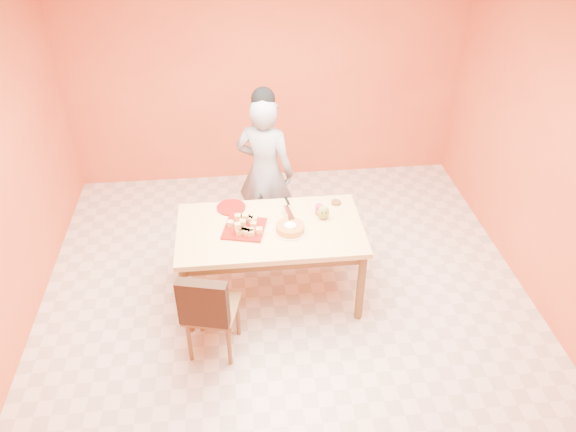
{
  "coord_description": "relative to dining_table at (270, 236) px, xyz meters",
  "views": [
    {
      "loc": [
        -0.39,
        -3.57,
        3.61
      ],
      "look_at": [
        0.02,
        0.3,
        0.88
      ],
      "focal_mm": 35.0,
      "sensor_mm": 36.0,
      "label": 1
    }
  ],
  "objects": [
    {
      "name": "floor",
      "position": [
        0.13,
        -0.32,
        -0.67
      ],
      "size": [
        5.0,
        5.0,
        0.0
      ],
      "primitive_type": "plane",
      "color": "silver",
      "rests_on": "ground"
    },
    {
      "name": "ceiling",
      "position": [
        0.13,
        -0.32,
        2.03
      ],
      "size": [
        5.0,
        5.0,
        0.0
      ],
      "primitive_type": "plane",
      "rotation": [
        3.14,
        0.0,
        0.0
      ],
      "color": "white",
      "rests_on": "wall_back"
    },
    {
      "name": "wall_back",
      "position": [
        0.13,
        2.18,
        0.68
      ],
      "size": [
        4.5,
        0.0,
        4.5
      ],
      "primitive_type": "plane",
      "rotation": [
        1.57,
        0.0,
        0.0
      ],
      "color": "orange",
      "rests_on": "floor"
    },
    {
      "name": "wall_right",
      "position": [
        2.38,
        -0.32,
        0.68
      ],
      "size": [
        0.0,
        5.0,
        5.0
      ],
      "primitive_type": "plane",
      "rotation": [
        1.57,
        0.0,
        -1.57
      ],
      "color": "orange",
      "rests_on": "floor"
    },
    {
      "name": "dining_table",
      "position": [
        0.0,
        0.0,
        0.0
      ],
      "size": [
        1.6,
        0.9,
        0.76
      ],
      "color": "#F4DB80",
      "rests_on": "floor"
    },
    {
      "name": "dining_chair",
      "position": [
        -0.52,
        -0.62,
        -0.21
      ],
      "size": [
        0.5,
        0.56,
        0.88
      ],
      "rotation": [
        0.0,
        0.0,
        -0.24
      ],
      "color": "brown",
      "rests_on": "floor"
    },
    {
      "name": "pastry_pile",
      "position": [
        -0.22,
        -0.0,
        0.16
      ],
      "size": [
        0.31,
        0.31,
        0.1
      ],
      "primitive_type": null,
      "color": "#E6B562",
      "rests_on": "pastry_platter"
    },
    {
      "name": "person",
      "position": [
        0.02,
        0.87,
        0.13
      ],
      "size": [
        0.69,
        0.58,
        1.6
      ],
      "primitive_type": "imported",
      "rotation": [
        0.0,
        0.0,
        2.73
      ],
      "color": "gray",
      "rests_on": "floor"
    },
    {
      "name": "pastry_platter",
      "position": [
        -0.22,
        -0.0,
        0.1
      ],
      "size": [
        0.41,
        0.41,
        0.02
      ],
      "primitive_type": "cube",
      "rotation": [
        0.0,
        0.0,
        -0.24
      ],
      "color": "maroon",
      "rests_on": "dining_table"
    },
    {
      "name": "red_dinner_plate",
      "position": [
        -0.33,
        0.34,
        0.1
      ],
      "size": [
        0.3,
        0.3,
        0.02
      ],
      "primitive_type": "cylinder",
      "rotation": [
        0.0,
        0.0,
        0.14
      ],
      "color": "maroon",
      "rests_on": "dining_table"
    },
    {
      "name": "white_cake_plate",
      "position": [
        0.17,
        -0.07,
        0.1
      ],
      "size": [
        0.33,
        0.33,
        0.01
      ],
      "primitive_type": "cylinder",
      "rotation": [
        0.0,
        0.0,
        0.28
      ],
      "color": "white",
      "rests_on": "dining_table"
    },
    {
      "name": "sponge_cake",
      "position": [
        0.17,
        -0.07,
        0.13
      ],
      "size": [
        0.29,
        0.29,
        0.06
      ],
      "primitive_type": "cylinder",
      "rotation": [
        0.0,
        0.0,
        0.24
      ],
      "color": "#CB8034",
      "rests_on": "white_cake_plate"
    },
    {
      "name": "cake_server",
      "position": [
        0.18,
        0.11,
        0.17
      ],
      "size": [
        0.08,
        0.23,
        0.01
      ],
      "primitive_type": "cube",
      "rotation": [
        0.0,
        0.0,
        0.17
      ],
      "color": "white",
      "rests_on": "sponge_cake"
    },
    {
      "name": "egg_ornament",
      "position": [
        0.47,
        0.08,
        0.16
      ],
      "size": [
        0.11,
        0.09,
        0.13
      ],
      "primitive_type": "ellipsoid",
      "rotation": [
        0.0,
        0.0,
        -0.07
      ],
      "color": "olive",
      "rests_on": "dining_table"
    },
    {
      "name": "magenta_glass",
      "position": [
        0.45,
        0.16,
        0.14
      ],
      "size": [
        0.08,
        0.08,
        0.09
      ],
      "primitive_type": "cylinder",
      "rotation": [
        0.0,
        0.0,
        -0.18
      ],
      "color": "#CA1E5A",
      "rests_on": "dining_table"
    },
    {
      "name": "checker_tin",
      "position": [
        0.63,
        0.31,
        0.11
      ],
      "size": [
        0.1,
        0.1,
        0.03
      ],
      "primitive_type": "cylinder",
      "rotation": [
        0.0,
        0.0,
        -0.18
      ],
      "color": "#3D2610",
      "rests_on": "dining_table"
    }
  ]
}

